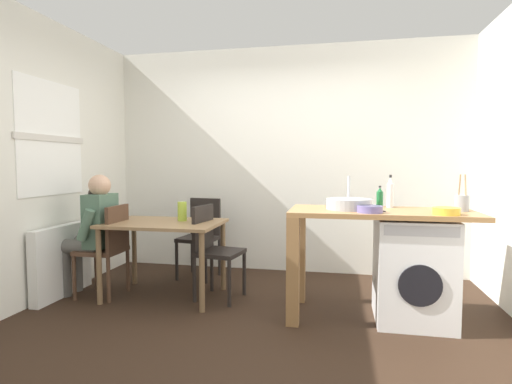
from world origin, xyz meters
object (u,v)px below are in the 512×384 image
Objects in this scene: dining_table at (164,232)px; bottle_tall_green at (380,197)px; mixing_bowl at (370,209)px; washing_machine at (413,270)px; utensil_crock at (462,203)px; colander at (446,211)px; chair_person_seat at (108,245)px; seated_person at (93,228)px; vase at (182,211)px; bottle_squat_brown at (390,193)px; chair_spare_by_wall at (201,233)px; chair_opposite at (213,246)px.

dining_table is 5.85× the size of bottle_tall_green.
bottle_tall_green reaches higher than dining_table.
washing_machine is at bearing 28.23° from mixing_bowl.
utensil_crock is 0.33m from colander.
chair_person_seat is 2.82m from washing_machine.
seated_person is 0.89m from vase.
bottle_tall_green is 0.95× the size of mixing_bowl.
bottle_squat_brown is at bearing 127.14° from washing_machine.
chair_spare_by_wall is 0.75m from vase.
bottle_squat_brown is 1.44× the size of colander.
bottle_tall_green is at bearing -0.10° from vase.
utensil_crock reaches higher than mixing_bowl.
chair_opposite is 2.09m from colander.
bottle_tall_green is 1.88m from vase.
utensil_crock reaches higher than washing_machine.
chair_spare_by_wall is at bearing -143.76° from chair_opposite.
chair_opposite reaches higher than dining_table.
mixing_bowl is at bearing -161.24° from utensil_crock.
mixing_bowl is at bearing -104.09° from bottle_tall_green.
seated_person is 3.37m from utensil_crock.
bottle_squat_brown is (0.08, -0.04, 0.04)m from bottle_tall_green.
mixing_bowl reaches higher than dining_table.
bottle_tall_green is (2.73, 0.20, 0.33)m from seated_person.
chair_opposite is at bearing -82.59° from seated_person.
colander is (0.36, -0.44, -0.10)m from bottle_squat_brown.
mixing_bowl is at bearing 177.94° from colander.
seated_person is at bearing 174.17° from mixing_bowl.
chair_person_seat is 1.05× the size of washing_machine.
mixing_bowl reaches higher than vase.
utensil_crock is (0.74, 0.25, 0.04)m from mixing_bowl.
bottle_squat_brown is 0.58m from colander.
colander is at bearing -49.26° from washing_machine.
chair_spare_by_wall is 3.13× the size of bottle_squat_brown.
mixing_bowl is (2.61, -0.27, 0.28)m from seated_person.
vase is (-2.49, 0.22, -0.15)m from utensil_crock.
chair_opposite is 1.82m from washing_machine.
bottle_squat_brown is (2.65, 0.15, 0.54)m from chair_person_seat.
chair_person_seat is at bearing -176.71° from bottle_squat_brown.
chair_opposite is 0.46m from vase.
bottle_squat_brown reaches higher than bottle_tall_green.
utensil_crock is 1.50× the size of colander.
vase reaches higher than chair_opposite.
washing_machine is 4.52× the size of vase.
dining_table is 1.22× the size of chair_person_seat.
washing_machine is at bearing -52.86° from bottle_squat_brown.
chair_opposite is (0.48, 0.06, -0.14)m from dining_table.
dining_table is 2.06m from bottle_tall_green.
chair_opposite is 0.75× the size of seated_person.
chair_opposite is at bearing 125.11° from chair_spare_by_wall.
mixing_bowl is at bearing -96.63° from chair_person_seat.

